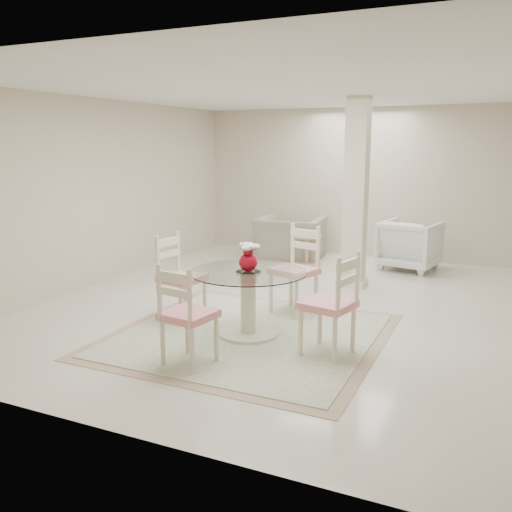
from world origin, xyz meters
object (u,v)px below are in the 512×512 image
at_px(dining_chair_south, 184,308).
at_px(dining_table, 248,303).
at_px(column, 356,194).
at_px(dining_chair_west, 177,271).
at_px(side_table, 307,251).
at_px(dining_chair_east, 335,297).
at_px(recliner_taupe, 290,238).
at_px(red_vase, 248,257).
at_px(armchair_white, 410,245).
at_px(dining_chair_north, 298,263).

bearing_deg(dining_chair_south, dining_table, -91.91).
distance_m(column, dining_chair_west, 2.92).
relative_size(dining_table, dining_chair_south, 1.15).
height_order(dining_chair_south, side_table, dining_chair_south).
bearing_deg(dining_chair_west, dining_chair_east, -93.45).
xyz_separation_m(dining_chair_east, recliner_taupe, (-2.05, 4.19, -0.23)).
relative_size(dining_table, dining_chair_west, 1.11).
relative_size(column, dining_chair_south, 2.48).
xyz_separation_m(dining_chair_west, recliner_taupe, (-0.04, 3.83, -0.21)).
distance_m(column, recliner_taupe, 2.31).
relative_size(red_vase, armchair_white, 0.34).
relative_size(dining_chair_east, recliner_taupe, 0.98).
relative_size(dining_table, dining_chair_east, 1.09).
height_order(column, red_vase, column).
bearing_deg(dining_chair_west, recliner_taupe, 7.32).
distance_m(column, dining_chair_east, 2.90).
bearing_deg(dining_chair_north, dining_chair_east, -37.78).
bearing_deg(dining_chair_north, recliner_taupe, 130.35).
bearing_deg(dining_table, dining_chair_west, 169.99).
bearing_deg(dining_chair_east, red_vase, -87.93).
distance_m(dining_table, dining_chair_east, 1.05).
bearing_deg(dining_chair_north, red_vase, -82.70).
xyz_separation_m(dining_table, red_vase, (0.00, -0.00, 0.51)).
bearing_deg(dining_chair_east, dining_table, -88.03).
xyz_separation_m(dining_table, dining_chair_north, (0.19, 1.01, 0.26)).
distance_m(dining_chair_east, side_table, 4.13).
height_order(dining_chair_north, recliner_taupe, dining_chair_north).
xyz_separation_m(column, recliner_taupe, (-1.53, 1.43, -0.97)).
xyz_separation_m(red_vase, dining_chair_west, (-1.01, 0.18, -0.29)).
bearing_deg(dining_table, dining_chair_east, -10.42).
relative_size(dining_chair_east, side_table, 2.20).
bearing_deg(side_table, armchair_white, 14.22).
relative_size(column, dining_chair_east, 2.35).
height_order(dining_chair_west, recliner_taupe, dining_chair_west).
bearing_deg(dining_chair_north, column, 97.21).
height_order(dining_chair_north, dining_chair_south, dining_chair_north).
relative_size(dining_table, side_table, 2.40).
bearing_deg(armchair_white, dining_table, 86.98).
relative_size(red_vase, dining_chair_north, 0.26).
bearing_deg(column, dining_chair_west, -121.99).
distance_m(recliner_taupe, side_table, 0.62).
xyz_separation_m(dining_chair_south, recliner_taupe, (-0.87, 5.01, -0.19)).
xyz_separation_m(dining_chair_east, dining_chair_south, (-1.19, -0.82, -0.03)).
bearing_deg(dining_chair_north, dining_chair_south, -82.57).
bearing_deg(red_vase, dining_table, 146.31).
relative_size(dining_table, red_vase, 4.06).
bearing_deg(armchair_white, side_table, 25.99).
bearing_deg(dining_chair_west, red_vase, -93.35).
relative_size(column, dining_chair_north, 2.27).
distance_m(dining_chair_east, armchair_white, 4.22).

